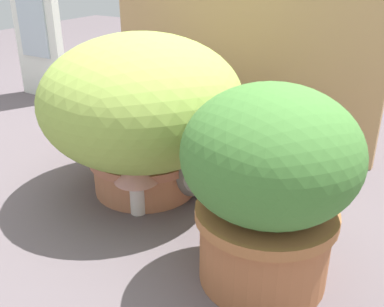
% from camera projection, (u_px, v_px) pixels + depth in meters
% --- Properties ---
extents(ground_plane, '(6.00, 6.00, 0.00)m').
position_uv_depth(ground_plane, '(140.00, 198.00, 1.32)').
color(ground_plane, '#5E5357').
extents(cardboard_backdrop, '(1.05, 0.03, 0.75)m').
position_uv_depth(cardboard_backdrop, '(237.00, 39.00, 1.59)').
color(cardboard_backdrop, tan).
rests_on(cardboard_backdrop, ground).
extents(window_panel_white, '(0.29, 0.05, 0.88)m').
position_uv_depth(window_panel_white, '(33.00, 4.00, 2.07)').
color(window_panel_white, white).
rests_on(window_panel_white, ground).
extents(grass_planter, '(0.58, 0.58, 0.47)m').
position_uv_depth(grass_planter, '(142.00, 108.00, 1.27)').
color(grass_planter, '#B8714D').
rests_on(grass_planter, ground).
extents(leafy_planter, '(0.36, 0.36, 0.44)m').
position_uv_depth(leafy_planter, '(269.00, 181.00, 0.90)').
color(leafy_planter, '#AC653D').
rests_on(leafy_planter, ground).
extents(cat, '(0.32, 0.32, 0.32)m').
position_uv_depth(cat, '(190.00, 156.00, 1.29)').
color(cat, slate).
rests_on(cat, ground).
extents(mushroom_ornament_pink, '(0.12, 0.12, 0.16)m').
position_uv_depth(mushroom_ornament_pink, '(136.00, 174.00, 1.20)').
color(mushroom_ornament_pink, silver).
rests_on(mushroom_ornament_pink, ground).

